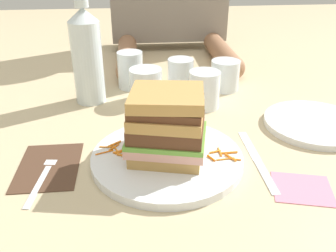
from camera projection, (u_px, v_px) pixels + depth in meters
ground_plane at (166, 157)px, 0.65m from camera, size 3.00×3.00×0.00m
main_plate at (170, 158)px, 0.63m from camera, size 0.26×0.26×0.01m
sandwich at (170, 125)px, 0.60m from camera, size 0.15×0.14×0.12m
carrot_shred_0 at (119, 152)px, 0.63m from camera, size 0.02×0.01×0.00m
carrot_shred_1 at (114, 144)px, 0.66m from camera, size 0.02×0.02×0.00m
carrot_shred_2 at (104, 153)px, 0.63m from camera, size 0.03×0.01×0.00m
carrot_shred_3 at (123, 151)px, 0.64m from camera, size 0.03×0.02×0.00m
carrot_shred_4 at (108, 147)px, 0.65m from camera, size 0.03×0.01×0.00m
carrot_shred_5 at (125, 155)px, 0.63m from camera, size 0.01×0.02×0.00m
carrot_shred_6 at (114, 147)px, 0.65m from camera, size 0.02×0.02×0.00m
carrot_shred_7 at (122, 155)px, 0.62m from camera, size 0.02×0.01×0.00m
carrot_shred_8 at (115, 148)px, 0.65m from camera, size 0.02×0.03×0.00m
carrot_shred_9 at (211, 158)px, 0.62m from camera, size 0.01×0.02×0.00m
carrot_shred_10 at (215, 152)px, 0.63m from camera, size 0.02×0.01×0.00m
carrot_shred_11 at (220, 152)px, 0.63m from camera, size 0.00×0.03×0.00m
carrot_shred_12 at (231, 157)px, 0.62m from camera, size 0.02×0.02×0.00m
carrot_shred_13 at (229, 153)px, 0.63m from camera, size 0.03×0.00×0.00m
carrot_shred_14 at (225, 159)px, 0.62m from camera, size 0.03×0.01×0.00m
carrot_shred_15 at (235, 159)px, 0.61m from camera, size 0.02×0.01×0.00m
napkin_dark at (49, 166)px, 0.62m from camera, size 0.10×0.14×0.00m
fork at (44, 172)px, 0.60m from camera, size 0.03×0.17×0.00m
knife at (258, 161)px, 0.64m from camera, size 0.02×0.20×0.00m
juice_glass at (204, 91)px, 0.82m from camera, size 0.07×0.07×0.08m
water_bottle at (87, 54)px, 0.82m from camera, size 0.07×0.07×0.26m
empty_tumbler_0 at (130, 70)px, 0.93m from camera, size 0.06×0.06×0.09m
empty_tumbler_1 at (146, 85)px, 0.85m from camera, size 0.08×0.08×0.08m
empty_tumbler_2 at (225, 75)px, 0.92m from camera, size 0.07×0.07×0.08m
empty_tumbler_3 at (181, 73)px, 0.93m from camera, size 0.07×0.07×0.08m
side_plate at (315, 123)px, 0.75m from camera, size 0.21×0.21×0.01m
napkin_pink at (302, 188)px, 0.57m from camera, size 0.11×0.10×0.00m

